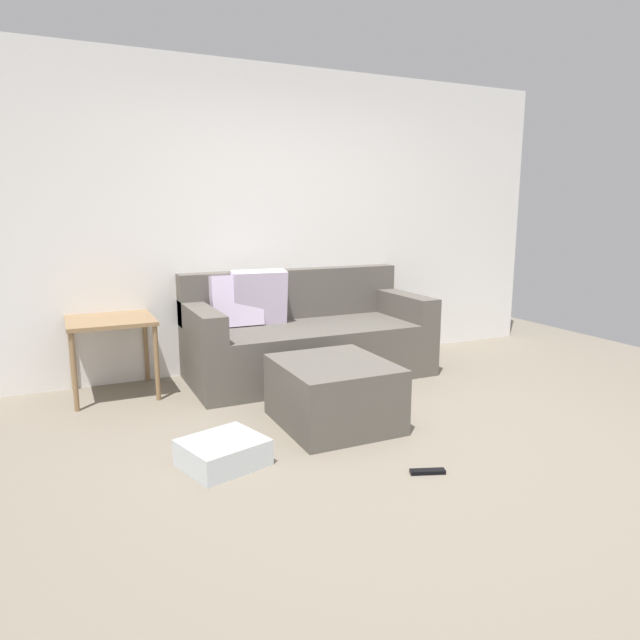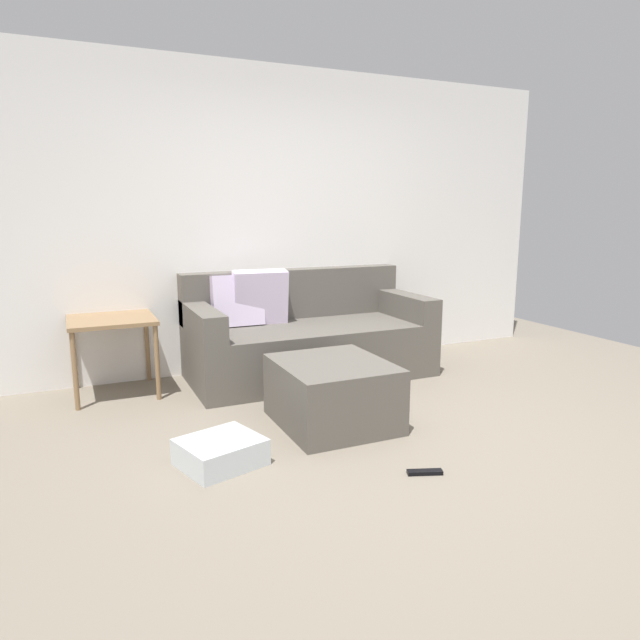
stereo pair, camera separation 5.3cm
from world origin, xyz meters
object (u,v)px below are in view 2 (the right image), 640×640
at_px(ottoman, 332,393).
at_px(side_table, 112,328).
at_px(couch_sectional, 305,337).
at_px(storage_bin, 221,452).
at_px(remote_near_ottoman, 425,472).

xyz_separation_m(ottoman, side_table, (-1.28, 1.27, 0.32)).
relative_size(couch_sectional, storage_bin, 4.78).
height_order(storage_bin, remote_near_ottoman, storage_bin).
distance_m(ottoman, storage_bin, 0.91).
xyz_separation_m(couch_sectional, ottoman, (-0.29, -1.16, -0.12)).
xyz_separation_m(couch_sectional, remote_near_ottoman, (-0.14, -2.04, -0.32)).
relative_size(storage_bin, side_table, 0.68).
bearing_deg(ottoman, couch_sectional, 76.13).
bearing_deg(side_table, couch_sectional, -3.98).
bearing_deg(remote_near_ottoman, ottoman, 119.21).
relative_size(storage_bin, remote_near_ottoman, 2.21).
height_order(couch_sectional, side_table, couch_sectional).
xyz_separation_m(ottoman, remote_near_ottoman, (0.14, -0.89, -0.20)).
bearing_deg(storage_bin, ottoman, 19.93).
bearing_deg(couch_sectional, side_table, 176.02).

